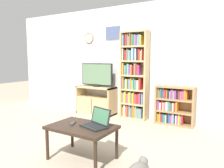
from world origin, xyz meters
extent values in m
plane|color=#BCAD93|center=(0.00, 0.00, 0.00)|extent=(18.00, 18.00, 0.00)
cube|color=silver|center=(0.00, 2.41, 1.30)|extent=(7.17, 0.06, 2.60)
torus|color=olive|center=(-1.15, 2.37, 1.89)|extent=(0.28, 0.03, 0.28)
cylinder|color=white|center=(-1.15, 2.37, 1.89)|extent=(0.23, 0.02, 0.23)
cube|color=silver|center=(-0.43, 2.37, 1.98)|extent=(0.43, 0.01, 0.34)
cube|color=slate|center=(-0.43, 2.37, 1.98)|extent=(0.39, 0.02, 0.31)
cube|color=tan|center=(-1.26, 2.15, 0.34)|extent=(0.04, 0.41, 0.68)
cube|color=tan|center=(-0.32, 2.15, 0.34)|extent=(0.04, 0.41, 0.68)
cube|color=tan|center=(-0.79, 2.15, 0.66)|extent=(0.98, 0.41, 0.04)
cube|color=tan|center=(-0.79, 2.15, 0.02)|extent=(0.98, 0.41, 0.04)
cube|color=tan|center=(-0.79, 2.15, 0.41)|extent=(0.91, 0.37, 0.04)
cube|color=tan|center=(-1.01, 1.96, 0.22)|extent=(0.44, 0.02, 0.37)
cube|color=tan|center=(-0.56, 1.96, 0.22)|extent=(0.44, 0.02, 0.37)
cylinder|color=black|center=(-0.76, 2.16, 0.70)|extent=(0.18, 0.18, 0.04)
cube|color=black|center=(-0.76, 2.16, 0.99)|extent=(0.87, 0.05, 0.53)
cube|color=slate|center=(-0.76, 2.13, 0.99)|extent=(0.83, 0.01, 0.49)
cube|color=tan|center=(-0.08, 2.22, 0.99)|extent=(0.04, 0.27, 1.97)
cube|color=tan|center=(0.51, 2.22, 0.99)|extent=(0.04, 0.27, 1.97)
cube|color=tan|center=(0.22, 2.35, 0.99)|extent=(0.62, 0.02, 1.97)
cube|color=tan|center=(0.22, 2.22, 0.02)|extent=(0.55, 0.23, 0.04)
cube|color=tan|center=(0.22, 2.22, 0.34)|extent=(0.55, 0.23, 0.04)
cube|color=tan|center=(0.22, 2.22, 0.66)|extent=(0.55, 0.23, 0.04)
cube|color=tan|center=(0.22, 2.22, 0.99)|extent=(0.55, 0.23, 0.04)
cube|color=tan|center=(0.22, 2.22, 1.31)|extent=(0.55, 0.23, 0.04)
cube|color=tan|center=(0.22, 2.22, 1.63)|extent=(0.55, 0.23, 0.04)
cube|color=tan|center=(0.22, 2.22, 1.95)|extent=(0.55, 0.23, 0.04)
cube|color=orange|center=(-0.03, 2.24, 0.14)|extent=(0.04, 0.18, 0.20)
cube|color=white|center=(0.01, 2.23, 0.16)|extent=(0.04, 0.20, 0.26)
cube|color=#93704C|center=(0.05, 2.24, 0.16)|extent=(0.04, 0.16, 0.26)
cube|color=red|center=(0.09, 2.23, 0.16)|extent=(0.04, 0.20, 0.25)
cube|color=#759EB7|center=(0.13, 2.24, 0.17)|extent=(0.03, 0.17, 0.27)
cube|color=#388947|center=(0.17, 2.24, 0.14)|extent=(0.04, 0.18, 0.22)
cube|color=#9E4293|center=(0.21, 2.23, 0.17)|extent=(0.02, 0.21, 0.26)
cube|color=orange|center=(0.24, 2.23, 0.17)|extent=(0.04, 0.20, 0.27)
cube|color=gold|center=(0.27, 2.24, 0.17)|extent=(0.02, 0.17, 0.27)
cube|color=#759EB7|center=(0.30, 2.23, 0.16)|extent=(0.02, 0.20, 0.26)
cube|color=#759EB7|center=(0.33, 2.24, 0.15)|extent=(0.03, 0.19, 0.22)
cube|color=gold|center=(0.36, 2.24, 0.14)|extent=(0.02, 0.18, 0.21)
cube|color=#5B9389|center=(0.38, 2.23, 0.15)|extent=(0.02, 0.21, 0.23)
cube|color=#759EB7|center=(0.41, 2.23, 0.14)|extent=(0.04, 0.21, 0.22)
cube|color=gold|center=(-0.04, 2.23, 0.47)|extent=(0.02, 0.21, 0.22)
cube|color=#759EB7|center=(-0.01, 2.23, 0.48)|extent=(0.03, 0.19, 0.23)
cube|color=gold|center=(0.03, 2.23, 0.49)|extent=(0.04, 0.21, 0.26)
cube|color=orange|center=(0.06, 2.23, 0.46)|extent=(0.02, 0.20, 0.21)
cube|color=#9E4293|center=(0.09, 2.23, 0.46)|extent=(0.04, 0.19, 0.21)
cube|color=gold|center=(0.13, 2.23, 0.48)|extent=(0.04, 0.21, 0.25)
cube|color=#5B9389|center=(0.16, 2.23, 0.49)|extent=(0.02, 0.20, 0.27)
cube|color=#93704C|center=(0.18, 2.23, 0.48)|extent=(0.02, 0.19, 0.23)
cube|color=gold|center=(0.21, 2.24, 0.48)|extent=(0.03, 0.19, 0.24)
cube|color=orange|center=(0.24, 2.23, 0.49)|extent=(0.02, 0.20, 0.26)
cube|color=#B75B70|center=(0.27, 2.24, 0.47)|extent=(0.03, 0.16, 0.21)
cube|color=red|center=(0.31, 2.24, 0.47)|extent=(0.04, 0.19, 0.22)
cube|color=red|center=(0.35, 2.24, 0.47)|extent=(0.03, 0.18, 0.23)
cube|color=#9E4293|center=(0.38, 2.23, 0.48)|extent=(0.03, 0.19, 0.24)
cube|color=#232328|center=(0.41, 2.24, 0.49)|extent=(0.02, 0.18, 0.27)
cube|color=#759EB7|center=(0.45, 2.23, 0.48)|extent=(0.03, 0.19, 0.25)
cube|color=#93704C|center=(-0.03, 2.23, 0.82)|extent=(0.04, 0.21, 0.27)
cube|color=#5B9389|center=(0.01, 2.24, 0.78)|extent=(0.02, 0.16, 0.21)
cube|color=white|center=(0.03, 2.24, 0.79)|extent=(0.02, 0.17, 0.22)
cube|color=gold|center=(0.06, 2.23, 0.79)|extent=(0.03, 0.20, 0.22)
cube|color=#2856A8|center=(0.09, 2.24, 0.79)|extent=(0.03, 0.17, 0.22)
cube|color=#759EB7|center=(0.13, 2.23, 0.79)|extent=(0.03, 0.19, 0.23)
cube|color=orange|center=(0.16, 2.24, 0.81)|extent=(0.04, 0.17, 0.25)
cube|color=#759EB7|center=(0.21, 2.24, 0.78)|extent=(0.03, 0.18, 0.20)
cube|color=#388947|center=(0.24, 2.23, 0.81)|extent=(0.02, 0.21, 0.25)
cube|color=#5B9389|center=(0.27, 2.24, 0.79)|extent=(0.04, 0.18, 0.22)
cube|color=#93704C|center=(0.30, 2.24, 0.79)|extent=(0.02, 0.18, 0.21)
cube|color=white|center=(0.34, 2.23, 0.79)|extent=(0.04, 0.21, 0.21)
cube|color=red|center=(0.38, 2.23, 0.81)|extent=(0.04, 0.19, 0.26)
cube|color=gold|center=(-0.04, 2.23, 1.14)|extent=(0.03, 0.20, 0.27)
cube|color=red|center=(-0.01, 2.23, 1.11)|extent=(0.02, 0.21, 0.21)
cube|color=#5B9389|center=(0.02, 2.23, 1.11)|extent=(0.04, 0.20, 0.21)
cube|color=#388947|center=(0.06, 2.24, 1.13)|extent=(0.03, 0.18, 0.26)
cube|color=#759EB7|center=(0.09, 2.23, 1.13)|extent=(0.04, 0.20, 0.24)
cube|color=#9E4293|center=(0.13, 2.24, 1.11)|extent=(0.03, 0.17, 0.22)
cube|color=gold|center=(0.16, 2.24, 1.12)|extent=(0.02, 0.17, 0.23)
cube|color=red|center=(0.20, 2.23, 1.11)|extent=(0.03, 0.21, 0.21)
cube|color=#232328|center=(0.23, 2.24, 1.13)|extent=(0.02, 0.16, 0.25)
cube|color=#93704C|center=(0.26, 2.23, 1.13)|extent=(0.04, 0.20, 0.25)
cube|color=red|center=(0.30, 2.24, 1.13)|extent=(0.04, 0.18, 0.25)
cube|color=#9E4293|center=(0.34, 2.23, 1.11)|extent=(0.03, 0.19, 0.22)
cube|color=white|center=(-0.04, 2.23, 1.46)|extent=(0.02, 0.21, 0.26)
cube|color=#232328|center=(-0.01, 2.24, 1.46)|extent=(0.02, 0.17, 0.26)
cube|color=red|center=(0.02, 2.23, 1.44)|extent=(0.04, 0.19, 0.22)
cube|color=#93704C|center=(0.05, 2.24, 1.46)|extent=(0.02, 0.18, 0.26)
cube|color=#5B9389|center=(0.09, 2.24, 1.45)|extent=(0.03, 0.17, 0.24)
cube|color=#759EB7|center=(0.12, 2.23, 1.44)|extent=(0.03, 0.20, 0.22)
cube|color=#388947|center=(0.15, 2.24, 1.44)|extent=(0.02, 0.17, 0.23)
cube|color=#B75B70|center=(0.17, 2.24, 1.44)|extent=(0.02, 0.18, 0.23)
cube|color=white|center=(0.20, 2.23, 1.46)|extent=(0.03, 0.21, 0.27)
cube|color=#2856A8|center=(0.23, 2.23, 1.46)|extent=(0.03, 0.21, 0.27)
cube|color=white|center=(0.27, 2.23, 1.46)|extent=(0.03, 0.20, 0.26)
cube|color=#232328|center=(0.30, 2.24, 1.46)|extent=(0.03, 0.17, 0.26)
cube|color=red|center=(0.35, 2.24, 1.45)|extent=(0.04, 0.17, 0.25)
cube|color=gold|center=(0.38, 2.24, 1.43)|extent=(0.02, 0.18, 0.20)
cube|color=white|center=(0.41, 2.24, 1.45)|extent=(0.02, 0.17, 0.24)
cube|color=red|center=(0.43, 2.23, 1.44)|extent=(0.02, 0.20, 0.23)
cube|color=#759EB7|center=(-0.04, 2.23, 1.77)|extent=(0.03, 0.21, 0.24)
cube|color=#232328|center=(0.00, 2.24, 1.76)|extent=(0.02, 0.17, 0.21)
cube|color=red|center=(0.03, 2.23, 1.78)|extent=(0.04, 0.19, 0.26)
cube|color=#759EB7|center=(0.07, 2.24, 1.78)|extent=(0.02, 0.17, 0.27)
cube|color=#93704C|center=(0.10, 2.23, 1.75)|extent=(0.04, 0.20, 0.20)
cube|color=#93704C|center=(0.13, 2.23, 1.78)|extent=(0.02, 0.21, 0.27)
cube|color=red|center=(0.15, 2.24, 1.78)|extent=(0.02, 0.17, 0.27)
cube|color=#388947|center=(0.19, 2.23, 1.77)|extent=(0.04, 0.19, 0.25)
cube|color=#5B9389|center=(0.24, 2.24, 1.77)|extent=(0.04, 0.17, 0.25)
cube|color=#9E4293|center=(0.28, 2.23, 1.76)|extent=(0.03, 0.20, 0.23)
cube|color=#759EB7|center=(0.31, 2.24, 1.76)|extent=(0.03, 0.18, 0.23)
cube|color=#5B9389|center=(0.35, 2.23, 1.76)|extent=(0.04, 0.19, 0.23)
cube|color=gold|center=(0.39, 2.23, 1.76)|extent=(0.02, 0.21, 0.22)
cube|color=tan|center=(0.77, 2.22, 0.40)|extent=(0.04, 0.28, 0.81)
cube|color=tan|center=(1.52, 2.22, 0.40)|extent=(0.04, 0.28, 0.81)
cube|color=tan|center=(1.15, 2.35, 0.40)|extent=(0.79, 0.02, 0.81)
cube|color=tan|center=(1.15, 2.22, 0.02)|extent=(0.72, 0.24, 0.04)
cube|color=tan|center=(1.15, 2.22, 0.27)|extent=(0.72, 0.24, 0.04)
cube|color=tan|center=(1.15, 2.22, 0.53)|extent=(0.72, 0.24, 0.04)
cube|color=tan|center=(1.15, 2.22, 0.79)|extent=(0.72, 0.24, 0.04)
cube|color=orange|center=(0.81, 2.23, 0.12)|extent=(0.04, 0.18, 0.17)
cube|color=gold|center=(0.85, 2.24, 0.14)|extent=(0.02, 0.18, 0.20)
cube|color=red|center=(0.88, 2.23, 0.12)|extent=(0.03, 0.19, 0.17)
cube|color=#2856A8|center=(0.92, 2.23, 0.13)|extent=(0.03, 0.18, 0.18)
cube|color=#388947|center=(0.96, 2.23, 0.12)|extent=(0.04, 0.21, 0.17)
cube|color=white|center=(0.99, 2.23, 0.12)|extent=(0.02, 0.20, 0.16)
cube|color=#232328|center=(1.02, 2.23, 0.14)|extent=(0.03, 0.20, 0.20)
cube|color=#2856A8|center=(1.05, 2.23, 0.13)|extent=(0.03, 0.18, 0.20)
cube|color=#9E4293|center=(1.09, 2.23, 0.13)|extent=(0.04, 0.18, 0.19)
cube|color=#759EB7|center=(1.13, 2.23, 0.14)|extent=(0.04, 0.21, 0.20)
cube|color=#232328|center=(1.17, 2.24, 0.13)|extent=(0.02, 0.17, 0.19)
cube|color=white|center=(1.19, 2.23, 0.13)|extent=(0.03, 0.19, 0.18)
cube|color=#9E4293|center=(1.22, 2.23, 0.13)|extent=(0.03, 0.20, 0.18)
cube|color=gold|center=(1.25, 2.23, 0.14)|extent=(0.03, 0.20, 0.20)
cube|color=#5B9389|center=(1.28, 2.23, 0.13)|extent=(0.02, 0.20, 0.18)
cube|color=red|center=(1.31, 2.23, 0.14)|extent=(0.03, 0.20, 0.20)
cube|color=#9E4293|center=(0.81, 2.23, 0.39)|extent=(0.04, 0.20, 0.19)
cube|color=white|center=(0.85, 2.23, 0.37)|extent=(0.03, 0.19, 0.16)
cube|color=red|center=(0.89, 2.23, 0.39)|extent=(0.04, 0.18, 0.19)
cube|color=white|center=(0.93, 2.22, 0.37)|extent=(0.02, 0.22, 0.16)
cube|color=#B75B70|center=(0.95, 2.23, 0.38)|extent=(0.03, 0.19, 0.18)
cube|color=white|center=(0.99, 2.23, 0.39)|extent=(0.03, 0.20, 0.19)
cube|color=#759EB7|center=(1.02, 2.23, 0.39)|extent=(0.03, 0.19, 0.20)
cube|color=#388947|center=(1.05, 2.23, 0.39)|extent=(0.03, 0.20, 0.19)
cube|color=#9E4293|center=(1.08, 2.23, 0.38)|extent=(0.02, 0.19, 0.17)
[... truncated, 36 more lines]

